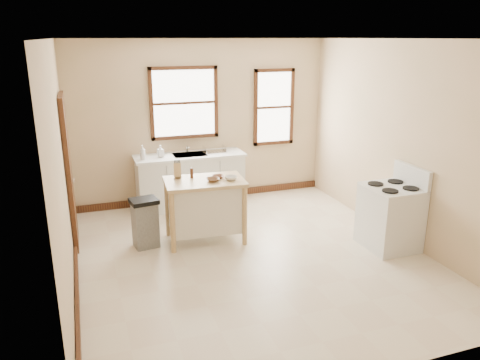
% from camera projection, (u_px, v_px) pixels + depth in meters
% --- Properties ---
extents(floor, '(5.00, 5.00, 0.00)m').
position_uv_depth(floor, '(251.00, 256.00, 6.27)').
color(floor, beige).
rests_on(floor, ground).
extents(ceiling, '(5.00, 5.00, 0.00)m').
position_uv_depth(ceiling, '(253.00, 39.00, 5.45)').
color(ceiling, white).
rests_on(ceiling, ground).
extents(wall_back, '(4.50, 0.04, 2.80)m').
position_uv_depth(wall_back, '(202.00, 122.00, 8.12)').
color(wall_back, '#D8B08E').
rests_on(wall_back, ground).
extents(wall_left, '(0.04, 5.00, 2.80)m').
position_uv_depth(wall_left, '(61.00, 171.00, 5.15)').
color(wall_left, '#D8B08E').
rests_on(wall_left, ground).
extents(wall_right, '(0.04, 5.00, 2.80)m').
position_uv_depth(wall_right, '(402.00, 142.00, 6.57)').
color(wall_right, '#D8B08E').
rests_on(wall_right, ground).
extents(window_main, '(1.17, 0.06, 1.22)m').
position_uv_depth(window_main, '(184.00, 103.00, 7.90)').
color(window_main, '#33140E').
rests_on(window_main, wall_back).
extents(window_side, '(0.77, 0.06, 1.37)m').
position_uv_depth(window_side, '(274.00, 107.00, 8.46)').
color(window_side, '#33140E').
rests_on(window_side, wall_back).
extents(door_left, '(0.06, 0.90, 2.10)m').
position_uv_depth(door_left, '(69.00, 171.00, 6.44)').
color(door_left, '#33140E').
rests_on(door_left, ground).
extents(baseboard_back, '(4.50, 0.04, 0.12)m').
position_uv_depth(baseboard_back, '(204.00, 196.00, 8.48)').
color(baseboard_back, '#33140E').
rests_on(baseboard_back, ground).
extents(baseboard_left, '(0.04, 5.00, 0.12)m').
position_uv_depth(baseboard_left, '(77.00, 279.00, 5.55)').
color(baseboard_left, '#33140E').
rests_on(baseboard_left, ground).
extents(sink_counter, '(1.86, 0.62, 0.92)m').
position_uv_depth(sink_counter, '(190.00, 180.00, 8.03)').
color(sink_counter, silver).
rests_on(sink_counter, ground).
extents(faucet, '(0.03, 0.03, 0.22)m').
position_uv_depth(faucet, '(187.00, 146.00, 8.02)').
color(faucet, silver).
rests_on(faucet, sink_counter).
extents(soap_bottle_a, '(0.12, 0.12, 0.24)m').
position_uv_depth(soap_bottle_a, '(143.00, 152.00, 7.52)').
color(soap_bottle_a, '#B2B2B2').
rests_on(soap_bottle_a, sink_counter).
extents(soap_bottle_b, '(0.11, 0.11, 0.20)m').
position_uv_depth(soap_bottle_b, '(161.00, 151.00, 7.69)').
color(soap_bottle_b, '#B2B2B2').
rests_on(soap_bottle_b, sink_counter).
extents(dish_rack, '(0.42, 0.36, 0.09)m').
position_uv_depth(dish_rack, '(215.00, 150.00, 8.02)').
color(dish_rack, silver).
rests_on(dish_rack, sink_counter).
extents(kitchen_island, '(1.16, 0.78, 0.90)m').
position_uv_depth(kitchen_island, '(205.00, 210.00, 6.66)').
color(kitchen_island, tan).
rests_on(kitchen_island, ground).
extents(knife_block, '(0.11, 0.11, 0.20)m').
position_uv_depth(knife_block, '(177.00, 171.00, 6.61)').
color(knife_block, tan).
rests_on(knife_block, kitchen_island).
extents(pepper_grinder, '(0.05, 0.05, 0.15)m').
position_uv_depth(pepper_grinder, '(192.00, 173.00, 6.60)').
color(pepper_grinder, '#412111').
rests_on(pepper_grinder, kitchen_island).
extents(bowl_a, '(0.20, 0.20, 0.05)m').
position_uv_depth(bowl_a, '(213.00, 180.00, 6.47)').
color(bowl_a, brown).
rests_on(bowl_a, kitchen_island).
extents(bowl_b, '(0.18, 0.18, 0.04)m').
position_uv_depth(bowl_b, '(218.00, 177.00, 6.62)').
color(bowl_b, brown).
rests_on(bowl_b, kitchen_island).
extents(bowl_c, '(0.22, 0.22, 0.05)m').
position_uv_depth(bowl_c, '(231.00, 178.00, 6.53)').
color(bowl_c, silver).
rests_on(bowl_c, kitchen_island).
extents(trash_bin, '(0.40, 0.36, 0.70)m').
position_uv_depth(trash_bin, '(145.00, 223.00, 6.48)').
color(trash_bin, gray).
rests_on(trash_bin, ground).
extents(gas_stove, '(0.71, 0.72, 1.15)m').
position_uv_depth(gas_stove, '(391.00, 208.00, 6.41)').
color(gas_stove, silver).
rests_on(gas_stove, ground).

